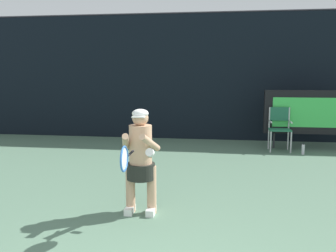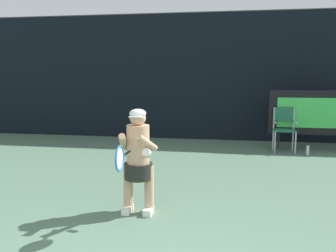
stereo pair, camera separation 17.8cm
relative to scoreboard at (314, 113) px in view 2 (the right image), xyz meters
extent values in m
cube|color=black|center=(-2.77, 1.08, 0.85)|extent=(18.00, 0.12, 3.60)
cylinder|color=#38383D|center=(-2.77, 1.08, 2.68)|extent=(18.00, 0.05, 0.05)
cube|color=black|center=(0.00, 0.00, 0.00)|extent=(2.20, 0.20, 1.10)
cube|color=green|center=(0.00, -0.10, 0.00)|extent=(1.80, 0.01, 0.75)
cylinder|color=#2D2D33|center=(-0.83, 0.00, -0.75)|extent=(0.05, 0.05, 0.40)
cylinder|color=#B7B7BC|center=(-0.98, -0.56, -0.69)|extent=(0.04, 0.04, 0.52)
cylinder|color=#B7B7BC|center=(-0.50, -0.56, -0.69)|extent=(0.04, 0.04, 0.52)
cylinder|color=#B7B7BC|center=(-0.98, -0.16, -0.69)|extent=(0.04, 0.04, 0.52)
cylinder|color=#B7B7BC|center=(-0.50, -0.16, -0.69)|extent=(0.04, 0.04, 0.52)
cube|color=#226346|center=(-0.74, -0.36, -0.41)|extent=(0.52, 0.44, 0.03)
cylinder|color=#B7B7BC|center=(-0.98, -0.16, -0.15)|extent=(0.04, 0.04, 0.56)
cylinder|color=#B7B7BC|center=(-0.50, -0.16, -0.15)|extent=(0.04, 0.04, 0.56)
cube|color=#226346|center=(-0.74, -0.16, -0.04)|extent=(0.48, 0.02, 0.34)
cylinder|color=#B7B7BC|center=(-0.98, -0.36, -0.21)|extent=(0.04, 0.44, 0.04)
cylinder|color=#B7B7BC|center=(-0.50, -0.36, -0.21)|extent=(0.04, 0.44, 0.04)
cylinder|color=silver|center=(-0.23, -0.67, -0.83)|extent=(0.07, 0.07, 0.24)
cylinder|color=black|center=(-0.23, -0.67, -0.69)|extent=(0.03, 0.03, 0.03)
cube|color=white|center=(-3.44, -4.88, -0.90)|extent=(0.11, 0.26, 0.09)
cube|color=white|center=(-3.14, -4.88, -0.90)|extent=(0.11, 0.26, 0.09)
cylinder|color=tan|center=(-3.44, -4.83, -0.61)|extent=(0.13, 0.13, 0.67)
cylinder|color=tan|center=(-3.14, -4.83, -0.61)|extent=(0.13, 0.13, 0.67)
cylinder|color=black|center=(-3.29, -4.83, -0.36)|extent=(0.39, 0.39, 0.22)
cylinder|color=tan|center=(-3.29, -4.83, 0.00)|extent=(0.31, 0.31, 0.56)
sphere|color=tan|center=(-3.29, -4.83, 0.38)|extent=(0.22, 0.22, 0.22)
ellipsoid|color=white|center=(-3.29, -4.83, 0.44)|extent=(0.22, 0.22, 0.12)
cube|color=white|center=(-3.29, -4.93, 0.41)|extent=(0.17, 0.12, 0.02)
cylinder|color=tan|center=(-3.45, -5.00, 0.08)|extent=(0.21, 0.51, 0.31)
cylinder|color=tan|center=(-3.12, -5.00, 0.08)|extent=(0.21, 0.51, 0.31)
cylinder|color=white|center=(-3.10, -5.12, -0.03)|extent=(0.13, 0.12, 0.12)
cylinder|color=black|center=(-3.33, -5.24, -0.02)|extent=(0.03, 0.28, 0.03)
torus|color=blue|center=(-3.33, -5.54, -0.02)|extent=(0.02, 0.31, 0.31)
ellipsoid|color=silver|center=(-3.33, -5.54, -0.02)|extent=(0.01, 0.26, 0.26)
camera|label=1|loc=(-2.23, -9.59, 0.97)|focal=38.99mm
camera|label=2|loc=(-2.05, -9.56, 0.97)|focal=38.99mm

